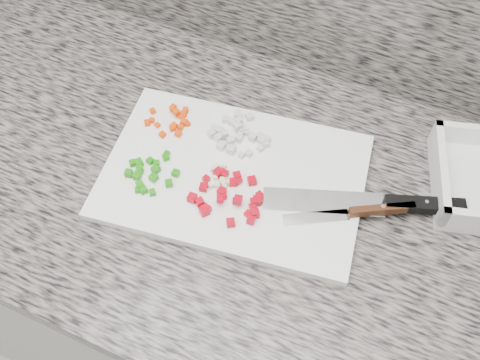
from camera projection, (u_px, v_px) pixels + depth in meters
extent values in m
cube|color=beige|center=(223.00, 287.00, 1.27)|extent=(3.92, 0.62, 0.86)
cube|color=slate|center=(216.00, 181.00, 0.90)|extent=(3.96, 0.64, 0.04)
cube|color=white|center=(234.00, 176.00, 0.87)|extent=(0.45, 0.33, 0.01)
cube|color=#F24205|center=(153.00, 111.00, 0.93)|extent=(0.01, 0.01, 0.01)
cube|color=#F24205|center=(182.00, 117.00, 0.92)|extent=(0.01, 0.01, 0.01)
cube|color=#F24205|center=(184.00, 114.00, 0.93)|extent=(0.01, 0.01, 0.01)
cube|color=#F24205|center=(173.00, 128.00, 0.91)|extent=(0.01, 0.01, 0.01)
cube|color=#F24205|center=(176.00, 112.00, 0.92)|extent=(0.01, 0.01, 0.01)
cube|color=#F24205|center=(178.00, 134.00, 0.90)|extent=(0.01, 0.01, 0.01)
cube|color=#F24205|center=(181.00, 127.00, 0.91)|extent=(0.01, 0.01, 0.01)
cube|color=#F24205|center=(157.00, 125.00, 0.91)|extent=(0.01, 0.01, 0.01)
cube|color=#F24205|center=(172.00, 109.00, 0.93)|extent=(0.01, 0.01, 0.01)
cube|color=#F24205|center=(173.00, 107.00, 0.94)|extent=(0.01, 0.01, 0.01)
cube|color=#F24205|center=(188.00, 124.00, 0.92)|extent=(0.01, 0.01, 0.01)
cube|color=#F24205|center=(184.00, 122.00, 0.92)|extent=(0.01, 0.01, 0.01)
cube|color=#F24205|center=(162.00, 134.00, 0.90)|extent=(0.01, 0.01, 0.01)
cube|color=#F24205|center=(152.00, 120.00, 0.92)|extent=(0.01, 0.01, 0.01)
cube|color=#F24205|center=(147.00, 123.00, 0.92)|extent=(0.01, 0.01, 0.01)
cube|color=#F24205|center=(174.00, 126.00, 0.91)|extent=(0.01, 0.01, 0.01)
cube|color=#F24205|center=(186.00, 110.00, 0.93)|extent=(0.01, 0.01, 0.01)
cube|color=beige|center=(239.00, 138.00, 0.90)|extent=(0.01, 0.01, 0.01)
cube|color=beige|center=(241.00, 133.00, 0.90)|extent=(0.01, 0.01, 0.01)
cube|color=beige|center=(250.00, 117.00, 0.92)|extent=(0.02, 0.02, 0.01)
cube|color=beige|center=(231.00, 140.00, 0.88)|extent=(0.02, 0.02, 0.01)
cube|color=beige|center=(265.00, 143.00, 0.89)|extent=(0.02, 0.02, 0.01)
cube|color=beige|center=(247.00, 132.00, 0.90)|extent=(0.01, 0.01, 0.01)
cube|color=beige|center=(260.00, 148.00, 0.89)|extent=(0.01, 0.01, 0.01)
cube|color=beige|center=(212.00, 133.00, 0.90)|extent=(0.02, 0.02, 0.01)
cube|color=beige|center=(249.00, 153.00, 0.88)|extent=(0.01, 0.01, 0.01)
cube|color=beige|center=(231.00, 150.00, 0.88)|extent=(0.01, 0.01, 0.01)
cube|color=beige|center=(267.00, 140.00, 0.89)|extent=(0.01, 0.01, 0.01)
cube|color=beige|center=(219.00, 130.00, 0.90)|extent=(0.02, 0.02, 0.01)
cube|color=beige|center=(225.00, 134.00, 0.89)|extent=(0.01, 0.01, 0.01)
cube|color=beige|center=(225.00, 119.00, 0.92)|extent=(0.01, 0.01, 0.01)
cube|color=beige|center=(223.00, 135.00, 0.90)|extent=(0.01, 0.01, 0.01)
cube|color=beige|center=(221.00, 146.00, 0.89)|extent=(0.01, 0.01, 0.01)
cube|color=beige|center=(260.00, 136.00, 0.90)|extent=(0.01, 0.01, 0.01)
cube|color=beige|center=(241.00, 155.00, 0.88)|extent=(0.01, 0.01, 0.01)
cube|color=beige|center=(215.00, 128.00, 0.91)|extent=(0.01, 0.01, 0.01)
cube|color=beige|center=(232.00, 122.00, 0.92)|extent=(0.01, 0.01, 0.01)
cube|color=beige|center=(239.00, 120.00, 0.92)|extent=(0.02, 0.02, 0.01)
cube|color=beige|center=(243.00, 129.00, 0.91)|extent=(0.02, 0.02, 0.01)
cube|color=beige|center=(253.00, 137.00, 0.90)|extent=(0.01, 0.01, 0.01)
cube|color=beige|center=(262.00, 140.00, 0.89)|extent=(0.02, 0.02, 0.01)
cube|color=beige|center=(217.00, 138.00, 0.90)|extent=(0.01, 0.01, 0.01)
cube|color=beige|center=(238.00, 114.00, 0.92)|extent=(0.02, 0.02, 0.01)
cube|color=beige|center=(238.00, 126.00, 0.90)|extent=(0.02, 0.02, 0.01)
cube|color=#1D820B|center=(133.00, 163.00, 0.87)|extent=(0.01, 0.01, 0.01)
cube|color=#1D820B|center=(156.00, 169.00, 0.86)|extent=(0.01, 0.01, 0.01)
cube|color=#1D820B|center=(140.00, 185.00, 0.84)|extent=(0.01, 0.01, 0.01)
cube|color=#1D820B|center=(176.00, 173.00, 0.86)|extent=(0.01, 0.01, 0.01)
cube|color=#1D820B|center=(153.00, 177.00, 0.85)|extent=(0.01, 0.01, 0.01)
cube|color=#1D820B|center=(143.00, 190.00, 0.84)|extent=(0.01, 0.01, 0.01)
cube|color=#1D820B|center=(175.00, 173.00, 0.86)|extent=(0.01, 0.01, 0.01)
cube|color=#1D820B|center=(166.00, 157.00, 0.87)|extent=(0.01, 0.01, 0.01)
cube|color=#1D820B|center=(135.00, 176.00, 0.85)|extent=(0.01, 0.01, 0.01)
cube|color=#1D820B|center=(139.00, 173.00, 0.86)|extent=(0.01, 0.01, 0.01)
cube|color=#1D820B|center=(138.00, 190.00, 0.84)|extent=(0.01, 0.01, 0.01)
cube|color=#1D820B|center=(140.00, 169.00, 0.86)|extent=(0.01, 0.01, 0.01)
cube|color=#1D820B|center=(167.00, 153.00, 0.88)|extent=(0.01, 0.01, 0.01)
cube|color=#1D820B|center=(152.00, 192.00, 0.84)|extent=(0.01, 0.01, 0.01)
cube|color=#1D820B|center=(129.00, 173.00, 0.86)|extent=(0.01, 0.01, 0.01)
cube|color=#1D820B|center=(139.00, 163.00, 0.87)|extent=(0.02, 0.02, 0.01)
cube|color=#1D820B|center=(140.00, 185.00, 0.84)|extent=(0.02, 0.02, 0.01)
cube|color=#1D820B|center=(150.00, 161.00, 0.87)|extent=(0.01, 0.01, 0.01)
cube|color=#1D820B|center=(156.00, 163.00, 0.87)|extent=(0.01, 0.01, 0.01)
cube|color=#1D820B|center=(169.00, 183.00, 0.84)|extent=(0.02, 0.02, 0.01)
cube|color=#1D820B|center=(137.00, 176.00, 0.85)|extent=(0.01, 0.01, 0.01)
cube|color=#B90214|center=(257.00, 201.00, 0.83)|extent=(0.02, 0.02, 0.01)
cube|color=#B90214|center=(220.00, 199.00, 0.82)|extent=(0.01, 0.01, 0.01)
cube|color=#B90214|center=(200.00, 202.00, 0.82)|extent=(0.02, 0.02, 0.01)
cube|color=#B90214|center=(238.00, 180.00, 0.85)|extent=(0.01, 0.01, 0.01)
cube|color=#B90214|center=(206.00, 179.00, 0.85)|extent=(0.01, 0.01, 0.01)
cube|color=#B90214|center=(206.00, 209.00, 0.82)|extent=(0.02, 0.02, 0.01)
cube|color=#B90214|center=(231.00, 223.00, 0.80)|extent=(0.02, 0.02, 0.01)
cube|color=#B90214|center=(260.00, 199.00, 0.83)|extent=(0.01, 0.01, 0.01)
cube|color=#B90214|center=(218.00, 172.00, 0.86)|extent=(0.02, 0.02, 0.01)
cube|color=#B90214|center=(255.00, 213.00, 0.81)|extent=(0.02, 0.02, 0.01)
cube|color=#B90214|center=(204.00, 211.00, 0.81)|extent=(0.02, 0.02, 0.01)
cube|color=#B90214|center=(259.00, 194.00, 0.83)|extent=(0.01, 0.01, 0.01)
cube|color=#B90214|center=(252.00, 217.00, 0.81)|extent=(0.01, 0.01, 0.01)
cube|color=#B90214|center=(223.00, 196.00, 0.83)|extent=(0.01, 0.01, 0.01)
cube|color=#B90214|center=(222.00, 192.00, 0.84)|extent=(0.01, 0.01, 0.01)
cube|color=#B90214|center=(224.00, 174.00, 0.85)|extent=(0.01, 0.01, 0.01)
cube|color=#B90214|center=(233.00, 182.00, 0.85)|extent=(0.02, 0.02, 0.01)
cube|color=#B90214|center=(248.00, 214.00, 0.81)|extent=(0.01, 0.01, 0.01)
cube|color=#B90214|center=(252.00, 181.00, 0.85)|extent=(0.02, 0.02, 0.01)
cube|color=#B90214|center=(204.00, 187.00, 0.84)|extent=(0.01, 0.01, 0.01)
cube|color=#B90214|center=(238.00, 200.00, 0.82)|extent=(0.02, 0.02, 0.01)
cube|color=#B90214|center=(236.00, 201.00, 0.83)|extent=(0.01, 0.01, 0.01)
cube|color=#B90214|center=(204.00, 208.00, 0.82)|extent=(0.01, 0.01, 0.01)
cube|color=#B90214|center=(192.00, 198.00, 0.83)|extent=(0.01, 0.01, 0.01)
cube|color=#B90214|center=(252.00, 207.00, 0.82)|extent=(0.01, 0.01, 0.01)
cube|color=#B90214|center=(223.00, 196.00, 0.83)|extent=(0.01, 0.01, 0.01)
cube|color=#B90214|center=(237.00, 176.00, 0.85)|extent=(0.02, 0.02, 0.01)
cube|color=#B90214|center=(251.00, 220.00, 0.81)|extent=(0.01, 0.01, 0.01)
cube|color=#B90214|center=(254.00, 202.00, 0.83)|extent=(0.02, 0.02, 0.01)
cube|color=beige|center=(220.00, 175.00, 0.86)|extent=(0.01, 0.01, 0.01)
cube|color=beige|center=(229.00, 182.00, 0.85)|extent=(0.01, 0.01, 0.01)
cube|color=beige|center=(223.00, 183.00, 0.85)|extent=(0.01, 0.01, 0.01)
cube|color=beige|center=(217.00, 185.00, 0.84)|extent=(0.01, 0.01, 0.01)
cube|color=beige|center=(223.00, 173.00, 0.86)|extent=(0.01, 0.01, 0.01)
cube|color=beige|center=(224.00, 186.00, 0.84)|extent=(0.01, 0.01, 0.01)
cube|color=beige|center=(225.00, 189.00, 0.84)|extent=(0.01, 0.01, 0.00)
cube|color=beige|center=(222.00, 180.00, 0.85)|extent=(0.01, 0.01, 0.01)
cube|color=beige|center=(224.00, 178.00, 0.85)|extent=(0.01, 0.01, 0.01)
cube|color=beige|center=(220.00, 188.00, 0.84)|extent=(0.01, 0.01, 0.01)
cube|color=beige|center=(214.00, 169.00, 0.86)|extent=(0.01, 0.01, 0.01)
cube|color=beige|center=(217.00, 167.00, 0.86)|extent=(0.01, 0.01, 0.01)
cube|color=beige|center=(216.00, 178.00, 0.85)|extent=(0.01, 0.01, 0.01)
cube|color=beige|center=(224.00, 166.00, 0.87)|extent=(0.01, 0.01, 0.01)
cube|color=beige|center=(211.00, 186.00, 0.84)|extent=(0.01, 0.01, 0.01)
cube|color=silver|center=(323.00, 202.00, 0.83)|extent=(0.19, 0.10, 0.00)
cube|color=black|center=(425.00, 205.00, 0.82)|extent=(0.12, 0.06, 0.02)
cylinder|color=silver|center=(427.00, 202.00, 0.81)|extent=(0.01, 0.01, 0.00)
cube|color=silver|center=(316.00, 218.00, 0.81)|extent=(0.10, 0.07, 0.00)
cube|color=#411D10|center=(382.00, 210.00, 0.81)|extent=(0.09, 0.06, 0.02)
cylinder|color=silver|center=(383.00, 207.00, 0.81)|extent=(0.01, 0.01, 0.00)
cube|color=white|center=(440.00, 171.00, 0.84)|extent=(0.06, 0.18, 0.04)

